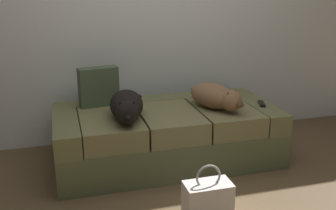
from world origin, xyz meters
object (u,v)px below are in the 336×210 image
object	(u,v)px
handbag	(208,199)
couch	(166,135)
dog_dark	(127,106)
throw_pillow	(99,87)
dog_tan	(216,96)
tv_remote	(262,104)

from	to	relation	value
handbag	couch	bearing A→B (deg)	92.21
dog_dark	throw_pillow	world-z (taller)	throw_pillow
dog_tan	tv_remote	distance (m)	0.44
throw_pillow	handbag	distance (m)	1.41
throw_pillow	couch	bearing A→B (deg)	-25.57
dog_tan	handbag	distance (m)	1.01
couch	dog_dark	xyz separation A→B (m)	(-0.37, -0.16, 0.35)
tv_remote	dog_tan	bearing A→B (deg)	-163.30
tv_remote	throw_pillow	xyz separation A→B (m)	(-1.39, 0.38, 0.16)
tv_remote	throw_pillow	size ratio (longest dim) A/B	0.44
dog_dark	throw_pillow	xyz separation A→B (m)	(-0.17, 0.42, 0.06)
couch	throw_pillow	xyz separation A→B (m)	(-0.54, 0.26, 0.41)
throw_pillow	dog_dark	bearing A→B (deg)	-67.65
dog_dark	handbag	bearing A→B (deg)	-61.88
dog_dark	handbag	xyz separation A→B (m)	(0.41, -0.76, -0.46)
dog_tan	throw_pillow	world-z (taller)	throw_pillow
dog_tan	dog_dark	bearing A→B (deg)	-175.66
couch	throw_pillow	world-z (taller)	throw_pillow
couch	handbag	distance (m)	0.93
couch	dog_dark	bearing A→B (deg)	-156.80
couch	dog_tan	size ratio (longest dim) A/B	3.17
handbag	dog_tan	bearing A→B (deg)	65.39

